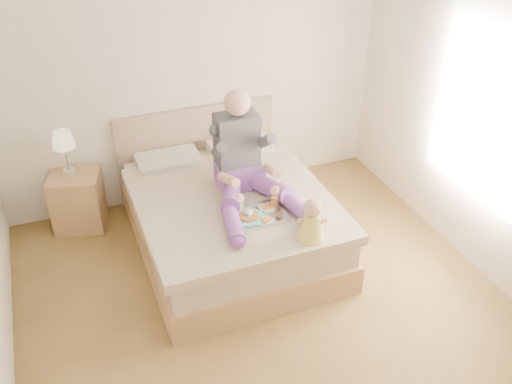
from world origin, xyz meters
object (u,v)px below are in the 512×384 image
object	(u,v)px
adult	(245,165)
tray	(258,214)
baby	(312,222)
nightstand	(78,200)
bed	(227,214)

from	to	relation	value
adult	tray	xyz separation A→B (m)	(-0.03, -0.41, -0.25)
tray	adult	bearing A→B (deg)	81.56
baby	tray	bearing A→B (deg)	145.54
nightstand	tray	xyz separation A→B (m)	(1.41, -1.33, 0.35)
nightstand	baby	size ratio (longest dim) A/B	1.58
nightstand	baby	distance (m)	2.49
adult	bed	bearing A→B (deg)	138.77
bed	nightstand	size ratio (longest dim) A/B	3.75
nightstand	adult	xyz separation A→B (m)	(1.44, -0.92, 0.60)
bed	baby	bearing A→B (deg)	-67.63
bed	baby	size ratio (longest dim) A/B	5.93
bed	baby	distance (m)	1.13
baby	nightstand	bearing A→B (deg)	155.48
bed	nightstand	bearing A→B (deg)	148.52
nightstand	adult	bearing A→B (deg)	-17.38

